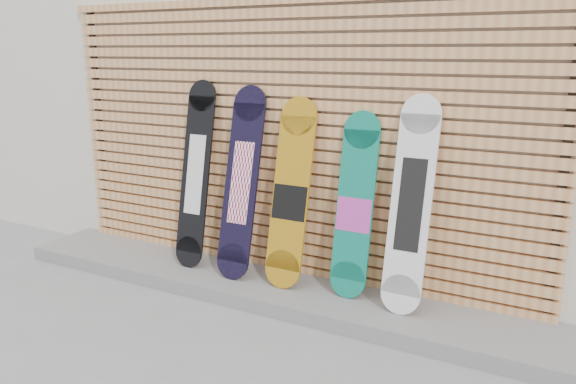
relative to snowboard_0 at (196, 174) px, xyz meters
The scene contains 9 objects.
ground 1.47m from the snowboard_0, 41.30° to the right, with size 80.00×80.00×0.00m, color gray.
building 3.19m from the snowboard_0, 63.21° to the left, with size 12.00×5.00×3.60m, color beige.
concrete_step 1.11m from the snowboard_0, ahead, with size 4.60×0.70×0.12m, color slate.
slat_wall 0.82m from the snowboard_0, 15.31° to the left, with size 4.26×0.08×2.29m.
snowboard_0 is the anchor object (origin of this frame).
snowboard_1 0.47m from the snowboard_0, ahead, with size 0.29×0.39×1.52m.
snowboard_2 0.90m from the snowboard_0, ahead, with size 0.30×0.36×1.45m.
snowboard_3 1.42m from the snowboard_0, ahead, with size 0.28×0.28×1.36m.
snowboard_4 1.84m from the snowboard_0, ahead, with size 0.28×0.36×1.50m.
Camera 1 is at (1.95, -2.91, 1.90)m, focal length 35.00 mm.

